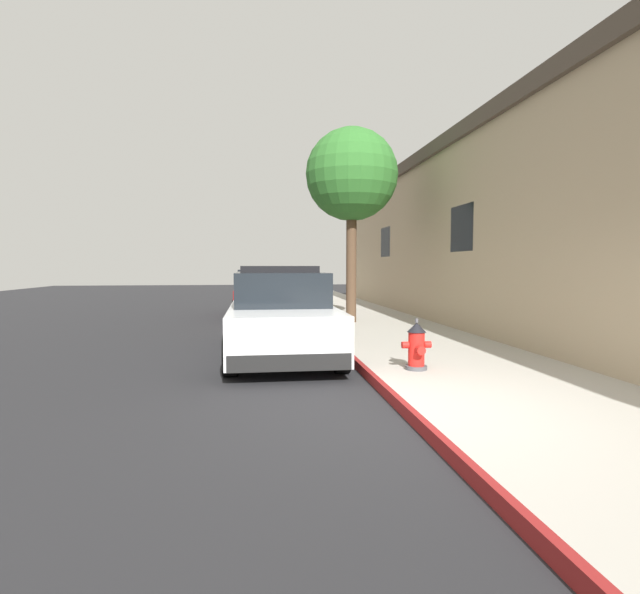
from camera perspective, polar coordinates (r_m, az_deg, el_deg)
ground_plane at (r=15.55m, az=-17.51°, el=-3.18°), size 28.45×60.00×0.20m
sidewalk_pavement at (r=15.65m, az=4.68°, el=-2.35°), size 3.18×60.00×0.14m
curb_painted_edge at (r=15.39m, az=-1.27°, el=-2.44°), size 0.08×60.00×0.14m
storefront_building at (r=13.61m, az=25.68°, el=6.79°), size 5.28×25.00×5.04m
police_cruiser at (r=9.44m, az=-4.52°, el=-2.14°), size 1.94×4.84×1.68m
parked_car_silver_ahead at (r=17.09m, az=-6.48°, el=0.38°), size 1.94×4.84×1.56m
fire_hydrant at (r=7.56m, az=10.95°, el=-5.53°), size 0.44×0.40×0.76m
street_tree at (r=13.90m, az=3.63°, el=13.63°), size 2.49×2.49×5.25m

